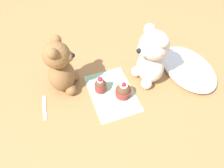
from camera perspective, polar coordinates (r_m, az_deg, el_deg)
ground_plane at (r=0.85m, az=0.00°, el=-2.44°), size 4.00×4.00×0.00m
knitted_placemat at (r=0.84m, az=0.00°, el=-2.32°), size 0.24×0.16×0.01m
tulle_cloth at (r=0.96m, az=19.43°, el=3.83°), size 0.28×0.19×0.04m
teddy_bear_cream at (r=0.83m, az=10.19°, el=6.86°), size 0.13×0.13×0.24m
teddy_bear_tan at (r=0.81m, az=-13.27°, el=4.13°), size 0.14×0.13×0.22m
cupcake_near_cream_bear at (r=0.82m, az=2.97°, el=-1.73°), size 0.06×0.06×0.07m
cupcake_near_tan_bear at (r=0.83m, az=-3.03°, el=-0.29°), size 0.05×0.05×0.07m
teaspoon at (r=0.84m, az=-17.23°, el=-5.86°), size 0.11×0.02×0.01m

